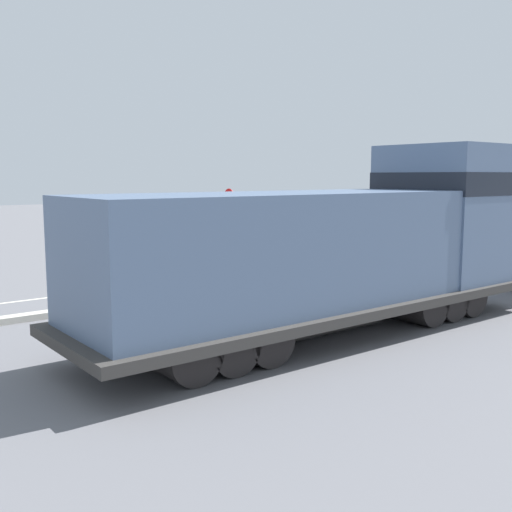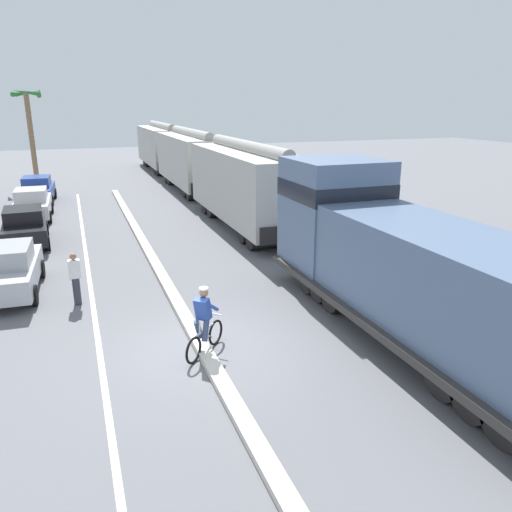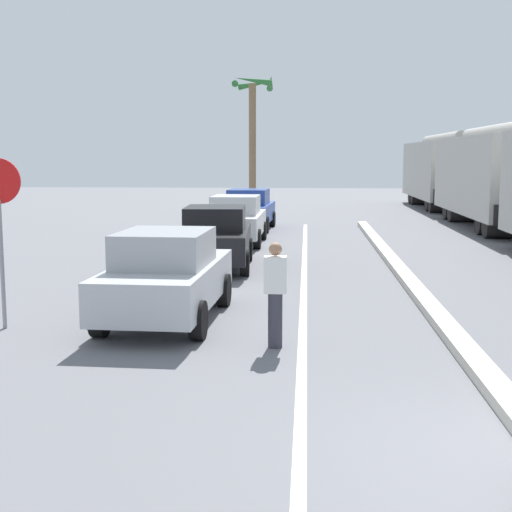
{
  "view_description": "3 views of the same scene",
  "coord_description": "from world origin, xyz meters",
  "px_view_note": "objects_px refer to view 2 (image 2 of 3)",
  "views": [
    {
      "loc": [
        14.39,
        -10.47,
        3.42
      ],
      "look_at": [
        0.65,
        0.23,
        1.1
      ],
      "focal_mm": 42.0,
      "sensor_mm": 36.0,
      "label": 1
    },
    {
      "loc": [
        -2.58,
        -10.99,
        5.9
      ],
      "look_at": [
        2.27,
        2.21,
        1.54
      ],
      "focal_mm": 35.0,
      "sensor_mm": 36.0,
      "label": 2
    },
    {
      "loc": [
        -2.35,
        -6.51,
        2.9
      ],
      "look_at": [
        -3.43,
        8.54,
        0.79
      ],
      "focal_mm": 50.0,
      "sensor_mm": 36.0,
      "label": 3
    }
  ],
  "objects_px": {
    "parked_car_white": "(32,204)",
    "pedestrian_by_cars": "(75,278)",
    "parked_car_silver": "(8,270)",
    "locomotive": "(399,265)",
    "parked_car_blue": "(38,190)",
    "hopper_car_lead": "(247,185)",
    "hopper_car_trailing": "(162,146)",
    "hopper_car_middle": "(192,160)",
    "parked_car_black": "(25,226)",
    "cyclist": "(204,323)",
    "palm_tree_near": "(29,118)"
  },
  "relations": [
    {
      "from": "hopper_car_lead",
      "to": "parked_car_blue",
      "type": "height_order",
      "value": "hopper_car_lead"
    },
    {
      "from": "parked_car_black",
      "to": "cyclist",
      "type": "distance_m",
      "value": 13.05
    },
    {
      "from": "hopper_car_middle",
      "to": "parked_car_blue",
      "type": "height_order",
      "value": "hopper_car_middle"
    },
    {
      "from": "locomotive",
      "to": "hopper_car_lead",
      "type": "xyz_separation_m",
      "value": [
        0.0,
        12.16,
        0.28
      ]
    },
    {
      "from": "palm_tree_near",
      "to": "locomotive",
      "type": "bearing_deg",
      "value": -71.08
    },
    {
      "from": "hopper_car_lead",
      "to": "hopper_car_trailing",
      "type": "bearing_deg",
      "value": 90.0
    },
    {
      "from": "parked_car_silver",
      "to": "parked_car_white",
      "type": "bearing_deg",
      "value": 89.41
    },
    {
      "from": "palm_tree_near",
      "to": "pedestrian_by_cars",
      "type": "distance_m",
      "value": 25.74
    },
    {
      "from": "hopper_car_lead",
      "to": "cyclist",
      "type": "distance_m",
      "value": 12.97
    },
    {
      "from": "parked_car_white",
      "to": "cyclist",
      "type": "bearing_deg",
      "value": -74.78
    },
    {
      "from": "cyclist",
      "to": "hopper_car_lead",
      "type": "bearing_deg",
      "value": 66.2
    },
    {
      "from": "parked_car_silver",
      "to": "parked_car_black",
      "type": "relative_size",
      "value": 1.0
    },
    {
      "from": "pedestrian_by_cars",
      "to": "parked_car_silver",
      "type": "bearing_deg",
      "value": 140.12
    },
    {
      "from": "locomotive",
      "to": "parked_car_black",
      "type": "bearing_deg",
      "value": 128.51
    },
    {
      "from": "locomotive",
      "to": "parked_car_black",
      "type": "distance_m",
      "value": 16.01
    },
    {
      "from": "hopper_car_lead",
      "to": "parked_car_white",
      "type": "height_order",
      "value": "hopper_car_lead"
    },
    {
      "from": "parked_car_white",
      "to": "parked_car_silver",
      "type": "bearing_deg",
      "value": -90.59
    },
    {
      "from": "parked_car_white",
      "to": "pedestrian_by_cars",
      "type": "relative_size",
      "value": 2.6
    },
    {
      "from": "locomotive",
      "to": "parked_car_white",
      "type": "height_order",
      "value": "locomotive"
    },
    {
      "from": "locomotive",
      "to": "parked_car_blue",
      "type": "xyz_separation_m",
      "value": [
        -9.88,
        22.39,
        -0.98
      ]
    },
    {
      "from": "parked_car_black",
      "to": "locomotive",
      "type": "bearing_deg",
      "value": -51.49
    },
    {
      "from": "palm_tree_near",
      "to": "cyclist",
      "type": "bearing_deg",
      "value": -80.27
    },
    {
      "from": "pedestrian_by_cars",
      "to": "parked_car_white",
      "type": "bearing_deg",
      "value": 98.25
    },
    {
      "from": "hopper_car_trailing",
      "to": "locomotive",
      "type": "bearing_deg",
      "value": -90.0
    },
    {
      "from": "parked_car_white",
      "to": "parked_car_blue",
      "type": "height_order",
      "value": "same"
    },
    {
      "from": "parked_car_black",
      "to": "palm_tree_near",
      "type": "height_order",
      "value": "palm_tree_near"
    },
    {
      "from": "locomotive",
      "to": "cyclist",
      "type": "relative_size",
      "value": 6.77
    },
    {
      "from": "hopper_car_lead",
      "to": "palm_tree_near",
      "type": "distance_m",
      "value": 20.83
    },
    {
      "from": "locomotive",
      "to": "hopper_car_middle",
      "type": "height_order",
      "value": "locomotive"
    },
    {
      "from": "hopper_car_trailing",
      "to": "hopper_car_lead",
      "type": "bearing_deg",
      "value": -90.0
    },
    {
      "from": "hopper_car_trailing",
      "to": "hopper_car_middle",
      "type": "bearing_deg",
      "value": -90.0
    },
    {
      "from": "locomotive",
      "to": "parked_car_blue",
      "type": "distance_m",
      "value": 24.5
    },
    {
      "from": "hopper_car_lead",
      "to": "parked_car_blue",
      "type": "bearing_deg",
      "value": 133.99
    },
    {
      "from": "hopper_car_middle",
      "to": "cyclist",
      "type": "bearing_deg",
      "value": -102.54
    },
    {
      "from": "hopper_car_middle",
      "to": "parked_car_white",
      "type": "xyz_separation_m",
      "value": [
        -9.93,
        -6.06,
        -1.26
      ]
    },
    {
      "from": "cyclist",
      "to": "parked_car_black",
      "type": "bearing_deg",
      "value": 111.31
    },
    {
      "from": "hopper_car_trailing",
      "to": "pedestrian_by_cars",
      "type": "bearing_deg",
      "value": -104.72
    },
    {
      "from": "parked_car_black",
      "to": "pedestrian_by_cars",
      "type": "xyz_separation_m",
      "value": [
        1.9,
        -7.78,
        0.03
      ]
    },
    {
      "from": "cyclist",
      "to": "palm_tree_near",
      "type": "height_order",
      "value": "palm_tree_near"
    },
    {
      "from": "locomotive",
      "to": "parked_car_blue",
      "type": "height_order",
      "value": "locomotive"
    },
    {
      "from": "palm_tree_near",
      "to": "pedestrian_by_cars",
      "type": "xyz_separation_m",
      "value": [
        2.25,
        -25.33,
        -3.94
      ]
    },
    {
      "from": "locomotive",
      "to": "parked_car_silver",
      "type": "height_order",
      "value": "locomotive"
    },
    {
      "from": "parked_car_white",
      "to": "pedestrian_by_cars",
      "type": "distance_m",
      "value": 13.11
    },
    {
      "from": "parked_car_black",
      "to": "palm_tree_near",
      "type": "bearing_deg",
      "value": 91.14
    },
    {
      "from": "hopper_car_middle",
      "to": "hopper_car_trailing",
      "type": "xyz_separation_m",
      "value": [
        0.0,
        11.6,
        0.0
      ]
    },
    {
      "from": "hopper_car_trailing",
      "to": "pedestrian_by_cars",
      "type": "height_order",
      "value": "hopper_car_trailing"
    },
    {
      "from": "hopper_car_trailing",
      "to": "parked_car_blue",
      "type": "xyz_separation_m",
      "value": [
        -9.88,
        -12.96,
        -1.26
      ]
    },
    {
      "from": "parked_car_blue",
      "to": "palm_tree_near",
      "type": "xyz_separation_m",
      "value": [
        -0.42,
        7.66,
        3.97
      ]
    },
    {
      "from": "hopper_car_middle",
      "to": "parked_car_black",
      "type": "xyz_separation_m",
      "value": [
        -9.95,
        -11.25,
        -1.26
      ]
    },
    {
      "from": "parked_car_black",
      "to": "parked_car_white",
      "type": "distance_m",
      "value": 5.19
    }
  ]
}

